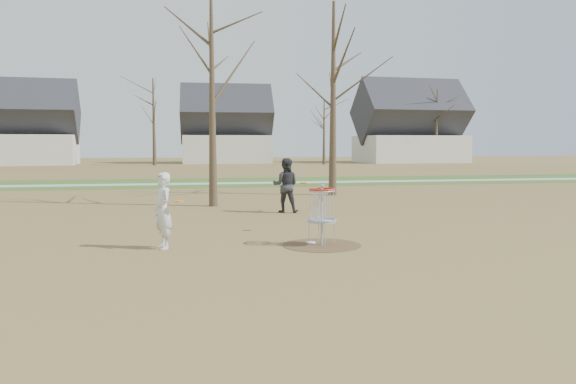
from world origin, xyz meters
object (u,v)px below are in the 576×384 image
at_px(player_throwing, 286,185).
at_px(disc_grounded, 311,242).
at_px(player_standing, 163,211).
at_px(disc_golf_basket, 322,205).

relative_size(player_throwing, disc_grounded, 8.29).
relative_size(player_standing, disc_golf_basket, 1.25).
bearing_deg(player_standing, player_throwing, 127.19).
xyz_separation_m(player_throwing, disc_golf_basket, (-0.29, -6.17, 0.00)).
bearing_deg(disc_grounded, player_throwing, 85.38).
relative_size(disc_grounded, disc_golf_basket, 0.16).
relative_size(player_standing, player_throwing, 0.92).
relative_size(player_standing, disc_grounded, 7.66).
bearing_deg(disc_grounded, player_standing, -179.15).
height_order(player_standing, disc_grounded, player_standing).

